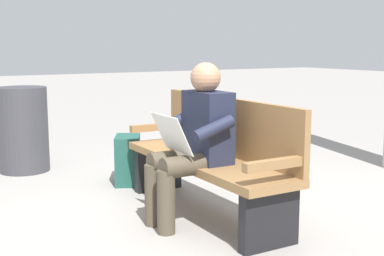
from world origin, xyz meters
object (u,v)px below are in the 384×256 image
backpack (129,160)px  trash_bin (23,129)px  bench_near (212,155)px  person_seated (194,139)px

backpack → trash_bin: (1.03, 0.72, 0.21)m
bench_near → backpack: bench_near is taller
backpack → person_seated: bearing=177.9°
person_seated → backpack: person_seated is taller
trash_bin → backpack: bearing=-145.1°
bench_near → person_seated: person_seated is taller
bench_near → backpack: bearing=10.7°
person_seated → backpack: size_ratio=2.57×
person_seated → trash_bin: (2.29, 0.67, -0.19)m
backpack → bench_near: bearing=-170.6°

